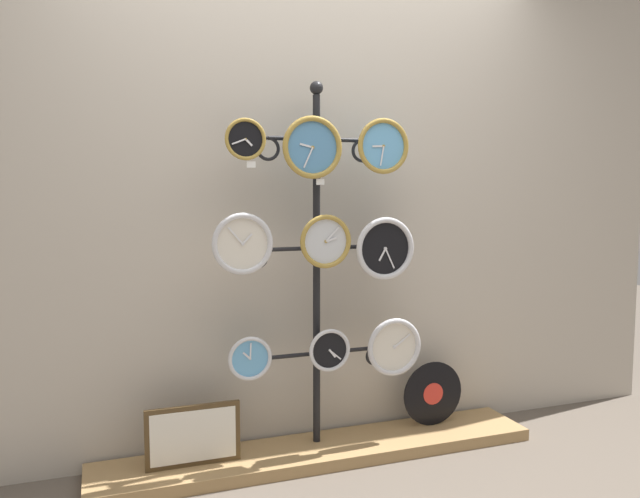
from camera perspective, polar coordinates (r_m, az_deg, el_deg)
The scene contains 17 objects.
ground_plane at distance 2.94m, azimuth 2.56°, elevation -21.09°, with size 12.00×12.00×0.00m, color brown.
shop_wall at distance 3.17m, azimuth -1.30°, elevation 7.00°, with size 4.40×0.04×2.80m.
low_shelf at distance 3.23m, azimuth 0.06°, elevation -18.01°, with size 2.20×0.36×0.06m.
display_stand at distance 3.11m, azimuth -0.32°, elevation -8.87°, with size 0.73×0.42×1.83m.
clock_top_left at distance 2.84m, azimuth -6.86°, elevation 9.94°, with size 0.19×0.04×0.19m.
clock_top_center at distance 2.93m, azimuth -0.72°, elevation 9.27°, with size 0.29×0.04×0.29m.
clock_top_right at distance 3.06m, azimuth 5.77°, elevation 9.34°, with size 0.27×0.04×0.27m.
clock_middle_left at distance 2.80m, azimuth -7.11°, elevation 0.48°, with size 0.28×0.04×0.28m.
clock_middle_center at distance 2.94m, azimuth 0.49°, elevation 0.70°, with size 0.26×0.04×0.26m.
clock_middle_right at distance 3.07m, azimuth 5.95°, elevation 0.04°, with size 0.31×0.04×0.31m.
clock_bottom_left at distance 2.95m, azimuth -6.44°, elevation -9.90°, with size 0.21×0.04×0.21m.
clock_bottom_center at distance 3.03m, azimuth 0.85°, elevation -9.22°, with size 0.21×0.04×0.21m.
clock_bottom_right at distance 3.17m, azimuth 6.77°, elevation -8.87°, with size 0.29×0.04×0.29m.
vinyl_record at distance 3.46m, azimuth 10.28°, elevation -12.88°, with size 0.35×0.01×0.35m.
picture_frame at distance 3.01m, azimuth -11.51°, elevation -16.37°, with size 0.43×0.02×0.28m.
price_tag_upper at distance 2.83m, azimuth -6.31°, elevation 7.69°, with size 0.04×0.00×0.03m.
price_tag_mid at distance 2.94m, azimuth 0.03°, elevation 6.16°, with size 0.04×0.00×0.03m.
Camera 1 is at (-1.01, -2.43, 1.32)m, focal length 35.00 mm.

